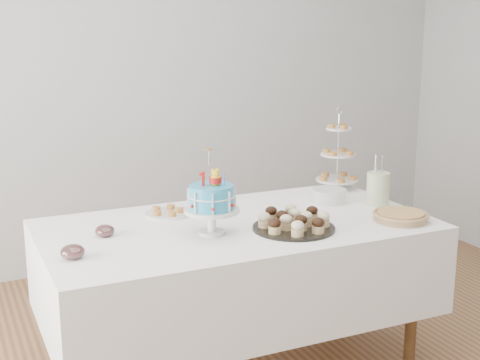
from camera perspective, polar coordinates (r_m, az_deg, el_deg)
name	(u,v)px	position (r m, az deg, el deg)	size (l,w,h in m)	color
walls	(265,115)	(2.93, 2.15, 5.57)	(5.04, 4.04, 2.70)	#A8ABAD
table	(237,266)	(3.40, -0.25, -7.39)	(1.92, 1.02, 0.77)	white
birthday_cake	(212,211)	(3.14, -2.42, -2.70)	(0.26, 0.26, 0.41)	silver
cupcake_tray	(294,220)	(3.23, 4.62, -3.46)	(0.40, 0.40, 0.09)	black
pie	(401,216)	(3.46, 13.54, -2.98)	(0.28, 0.28, 0.04)	tan
tiered_stand	(338,155)	(4.01, 8.36, 2.14)	(0.25, 0.25, 0.49)	silver
plate_stack	(329,196)	(3.73, 7.63, -1.34)	(0.19, 0.19, 0.07)	silver
pastry_plate	(167,212)	(3.49, -6.21, -2.73)	(0.23, 0.23, 0.04)	silver
jam_bowl_a	(73,252)	(2.93, -14.10, -5.98)	(0.10, 0.10, 0.06)	silver
jam_bowl_b	(105,231)	(3.19, -11.46, -4.28)	(0.09, 0.09, 0.06)	silver
utensil_pitcher	(378,187)	(3.71, 11.70, -0.63)	(0.13, 0.12, 0.28)	white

